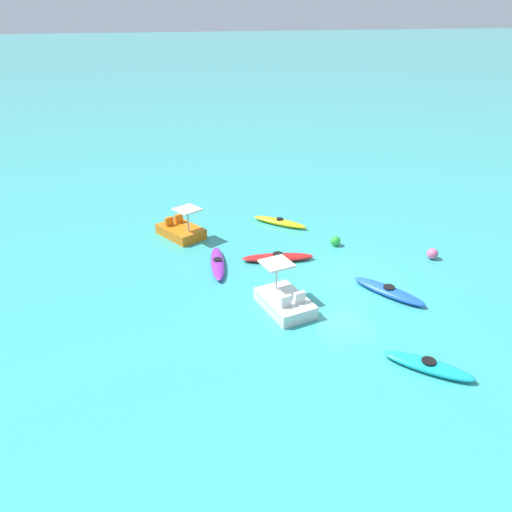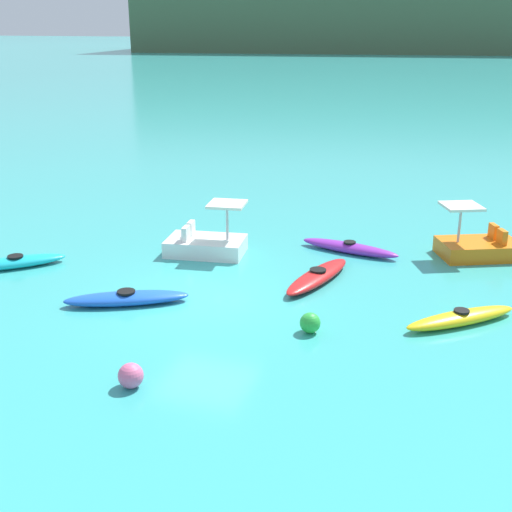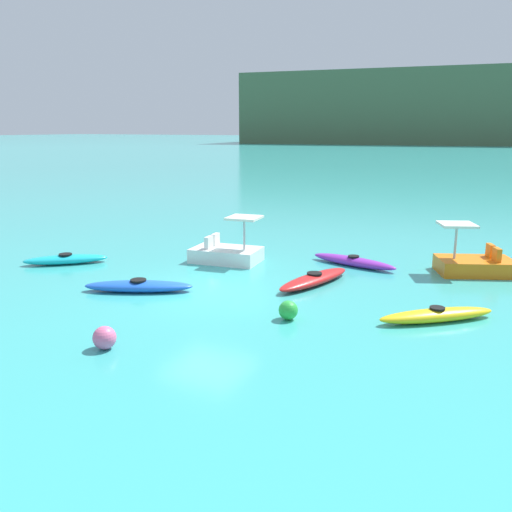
% 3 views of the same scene
% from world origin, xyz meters
% --- Properties ---
extents(ground_plane, '(600.00, 600.00, 0.00)m').
position_xyz_m(ground_plane, '(0.00, 0.00, 0.00)').
color(ground_plane, '#38ADA8').
extents(headland_cliff, '(102.90, 51.62, 20.41)m').
position_xyz_m(headland_cliff, '(-26.12, 159.66, 10.21)').
color(headland_cliff, '#4C6042').
rests_on(headland_cliff, ground_plane).
extents(kayak_blue, '(3.19, 2.06, 0.37)m').
position_xyz_m(kayak_blue, '(-1.79, -0.94, 0.16)').
color(kayak_blue, blue).
rests_on(kayak_blue, ground_plane).
extents(kayak_red, '(1.54, 3.38, 0.37)m').
position_xyz_m(kayak_red, '(2.55, 2.14, 0.16)').
color(kayak_red, red).
rests_on(kayak_red, ground_plane).
extents(kayak_yellow, '(2.75, 2.47, 0.37)m').
position_xyz_m(kayak_yellow, '(6.47, 0.43, 0.16)').
color(kayak_yellow, yellow).
rests_on(kayak_yellow, ground_plane).
extents(kayak_purple, '(3.29, 1.32, 0.37)m').
position_xyz_m(kayak_purple, '(2.94, 4.90, 0.16)').
color(kayak_purple, purple).
rests_on(kayak_purple, ground_plane).
extents(kayak_cyan, '(2.63, 2.42, 0.37)m').
position_xyz_m(kayak_cyan, '(-6.24, 0.53, 0.16)').
color(kayak_cyan, '#19B7C6').
rests_on(kayak_cyan, ground_plane).
extents(pedal_boat_white, '(2.59, 1.79, 1.68)m').
position_xyz_m(pedal_boat_white, '(-1.32, 3.43, 0.34)').
color(pedal_boat_white, white).
rests_on(pedal_boat_white, ground_plane).
extents(pedal_boat_orange, '(2.80, 2.34, 1.68)m').
position_xyz_m(pedal_boat_orange, '(6.81, 5.74, 0.34)').
color(pedal_boat_orange, orange).
rests_on(pedal_boat_orange, ground_plane).
extents(buoy_pink, '(0.51, 0.51, 0.51)m').
position_xyz_m(buoy_pink, '(0.31, -4.68, 0.26)').
color(buoy_pink, pink).
rests_on(buoy_pink, ground_plane).
extents(buoy_green, '(0.49, 0.49, 0.49)m').
position_xyz_m(buoy_green, '(3.12, -1.14, 0.25)').
color(buoy_green, green).
rests_on(buoy_green, ground_plane).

